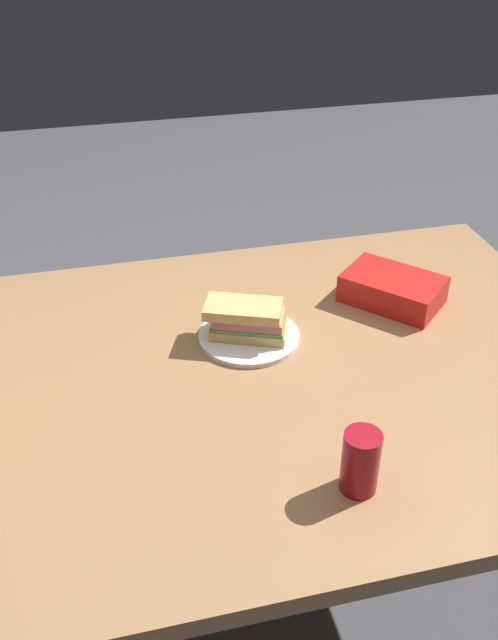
# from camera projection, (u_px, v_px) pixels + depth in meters

# --- Properties ---
(ground_plane) EXTENTS (8.00, 8.00, 0.00)m
(ground_plane) POSITION_uv_depth(u_px,v_px,m) (229.00, 590.00, 1.90)
(ground_plane) COLOR #4C4C51
(dining_table) EXTENTS (1.71, 1.09, 0.74)m
(dining_table) POSITION_uv_depth(u_px,v_px,m) (224.00, 404.00, 1.53)
(dining_table) COLOR #9E7047
(dining_table) RESTS_ON ground_plane
(paper_plate) EXTENTS (0.23, 0.23, 0.01)m
(paper_plate) POSITION_uv_depth(u_px,v_px,m) (249.00, 336.00, 1.60)
(paper_plate) COLOR white
(paper_plate) RESTS_ON dining_table
(sandwich) EXTENTS (0.20, 0.15, 0.08)m
(sandwich) POSITION_uv_depth(u_px,v_px,m) (247.00, 319.00, 1.57)
(sandwich) COLOR #DBB26B
(sandwich) RESTS_ON paper_plate
(soda_can_red) EXTENTS (0.07, 0.07, 0.12)m
(soda_can_red) POSITION_uv_depth(u_px,v_px,m) (360.00, 462.00, 1.19)
(soda_can_red) COLOR maroon
(soda_can_red) RESTS_ON dining_table
(chip_bag) EXTENTS (0.27, 0.27, 0.07)m
(chip_bag) POSITION_uv_depth(u_px,v_px,m) (393.00, 289.00, 1.71)
(chip_bag) COLOR red
(chip_bag) RESTS_ON dining_table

